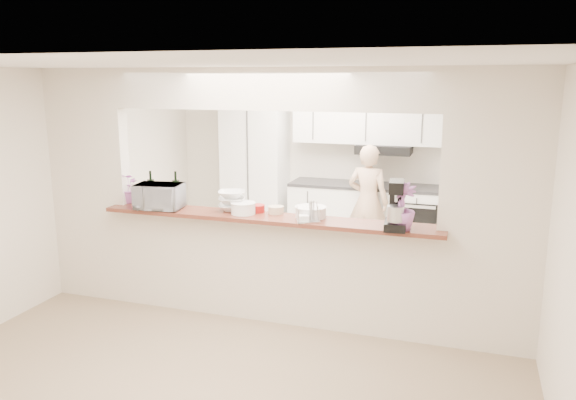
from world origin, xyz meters
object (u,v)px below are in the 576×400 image
at_px(toaster_oven, 159,196).
at_px(stand_mixer, 396,207).
at_px(person, 368,202).
at_px(refrigerator, 485,199).

relative_size(toaster_oven, stand_mixer, 1.06).
bearing_deg(toaster_oven, person, 44.96).
bearing_deg(refrigerator, stand_mixer, -106.05).
height_order(toaster_oven, stand_mixer, stand_mixer).
height_order(refrigerator, toaster_oven, refrigerator).
distance_m(refrigerator, toaster_oven, 4.24).
xyz_separation_m(refrigerator, stand_mixer, (-0.80, -2.79, 0.44)).
height_order(refrigerator, person, refrigerator).
relative_size(toaster_oven, person, 0.30).
xyz_separation_m(toaster_oven, person, (1.72, 2.40, -0.45)).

